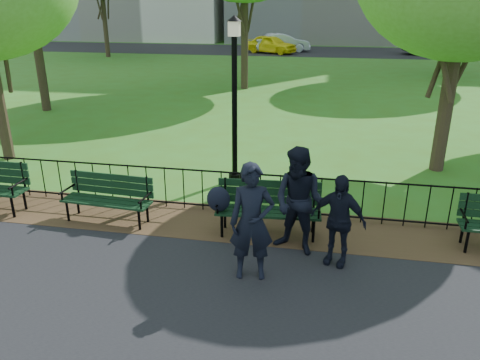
% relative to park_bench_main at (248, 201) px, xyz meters
% --- Properties ---
extents(ground, '(120.00, 120.00, 0.00)m').
position_rel_park_bench_main_xyz_m(ground, '(0.70, -1.14, -0.67)').
color(ground, '#39661A').
extents(dirt_strip, '(60.00, 1.60, 0.01)m').
position_rel_park_bench_main_xyz_m(dirt_strip, '(0.70, 0.36, -0.66)').
color(dirt_strip, '#3E2E19').
rests_on(dirt_strip, ground).
extents(far_street, '(70.00, 9.00, 0.01)m').
position_rel_park_bench_main_xyz_m(far_street, '(0.70, 33.86, -0.66)').
color(far_street, black).
rests_on(far_street, ground).
extents(iron_fence, '(24.06, 0.06, 1.00)m').
position_rel_park_bench_main_xyz_m(iron_fence, '(0.70, 0.86, -0.17)').
color(iron_fence, black).
rests_on(iron_fence, ground).
extents(park_bench_main, '(2.08, 0.72, 1.09)m').
position_rel_park_bench_main_xyz_m(park_bench_main, '(0.00, 0.00, 0.00)').
color(park_bench_main, black).
rests_on(park_bench_main, ground).
extents(park_bench_left_a, '(1.80, 0.66, 1.00)m').
position_rel_park_bench_main_xyz_m(park_bench_left_a, '(-2.78, 0.08, -0.09)').
color(park_bench_left_a, black).
rests_on(park_bench_left_a, ground).
extents(lamppost, '(0.34, 0.34, 3.80)m').
position_rel_park_bench_main_xyz_m(lamppost, '(-0.79, 2.69, 1.40)').
color(lamppost, black).
rests_on(lamppost, ground).
extents(person_left, '(0.75, 0.56, 1.87)m').
position_rel_park_bench_main_xyz_m(person_left, '(0.31, -1.41, 0.28)').
color(person_left, black).
rests_on(person_left, asphalt_path).
extents(person_mid, '(1.02, 0.78, 1.87)m').
position_rel_park_bench_main_xyz_m(person_mid, '(0.96, -0.49, 0.28)').
color(person_mid, black).
rests_on(person_mid, asphalt_path).
extents(person_right, '(0.98, 0.64, 1.56)m').
position_rel_park_bench_main_xyz_m(person_right, '(1.61, -0.75, 0.12)').
color(person_right, black).
rests_on(person_right, asphalt_path).
extents(taxi, '(4.60, 3.33, 1.46)m').
position_rel_park_bench_main_xyz_m(taxi, '(-3.62, 31.53, 0.07)').
color(taxi, yellow).
rests_on(taxi, far_street).
extents(sedan_silver, '(4.86, 3.24, 1.52)m').
position_rel_park_bench_main_xyz_m(sedan_silver, '(-2.88, 32.62, 0.10)').
color(sedan_silver, '#AEB1B6').
rests_on(sedan_silver, far_street).
extents(sedan_dark, '(5.86, 2.70, 1.66)m').
position_rel_park_bench_main_xyz_m(sedan_dark, '(9.67, 32.90, 0.17)').
color(sedan_dark, black).
rests_on(sedan_dark, far_street).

